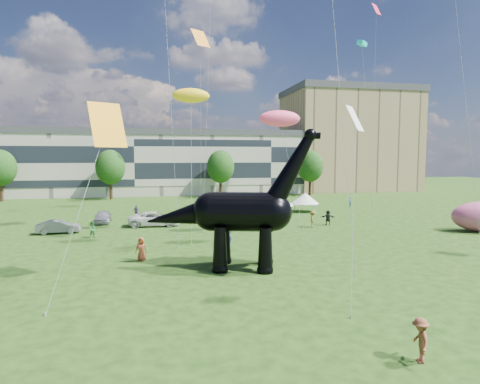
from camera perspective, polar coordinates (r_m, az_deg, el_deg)
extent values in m
plane|color=#16330C|center=(23.75, -2.24, -13.95)|extent=(220.00, 220.00, 0.00)
cube|color=beige|center=(84.29, -14.58, 3.75)|extent=(78.00, 11.00, 12.00)
cube|color=tan|center=(97.51, 15.12, 6.84)|extent=(28.00, 18.00, 22.00)
cylinder|color=#382314|center=(79.89, -30.81, -0.03)|extent=(0.56, 0.56, 3.20)
ellipsoid|color=#14380F|center=(79.66, -30.97, 3.35)|extent=(5.20, 5.20, 6.24)
cylinder|color=#382314|center=(75.87, -17.87, 0.21)|extent=(0.56, 0.56, 3.20)
ellipsoid|color=#14380F|center=(75.63, -17.97, 3.77)|extent=(5.20, 5.20, 6.24)
cylinder|color=#382314|center=(76.29, -2.77, 0.47)|extent=(0.56, 0.56, 3.20)
ellipsoid|color=#14380F|center=(76.06, -2.79, 4.02)|extent=(5.20, 5.20, 6.24)
cylinder|color=#382314|center=(81.01, 9.91, 0.67)|extent=(0.56, 0.56, 3.20)
ellipsoid|color=#14380F|center=(80.79, 9.96, 4.01)|extent=(5.20, 5.20, 6.24)
cone|color=black|center=(27.16, -2.86, -8.18)|extent=(1.29, 1.29, 3.03)
sphere|color=black|center=(27.49, -2.85, -10.88)|extent=(1.11, 1.11, 1.11)
cone|color=black|center=(29.30, -2.30, -7.19)|extent=(1.29, 1.29, 3.03)
sphere|color=black|center=(29.61, -2.29, -9.71)|extent=(1.11, 1.11, 1.11)
cone|color=black|center=(26.94, 3.60, -8.29)|extent=(1.29, 1.29, 3.03)
sphere|color=black|center=(27.28, 3.59, -11.01)|extent=(1.11, 1.11, 1.11)
cone|color=black|center=(29.11, 3.67, -7.28)|extent=(1.29, 1.29, 3.03)
sphere|color=black|center=(29.42, 3.66, -9.81)|extent=(1.11, 1.11, 1.11)
cylinder|color=black|center=(27.66, 0.32, -2.83)|extent=(4.82, 3.79, 2.72)
sphere|color=black|center=(27.89, -4.03, -2.77)|extent=(2.72, 2.72, 2.72)
sphere|color=black|center=(27.58, 4.72, -2.86)|extent=(2.62, 2.62, 2.62)
cone|color=black|center=(27.37, 7.34, 3.19)|extent=(4.07, 2.50, 5.34)
sphere|color=black|center=(27.48, 9.99, 7.99)|extent=(0.85, 0.85, 0.85)
cylinder|color=black|center=(27.51, 10.62, 7.87)|extent=(0.80, 0.62, 0.44)
cone|color=black|center=(28.32, -8.20, -3.38)|extent=(5.71, 3.51, 2.96)
imported|color=silver|center=(49.39, -18.93, -3.35)|extent=(1.77, 4.28, 1.45)
imported|color=slate|center=(44.41, -24.42, -4.52)|extent=(4.24, 1.86, 1.35)
imported|color=silver|center=(45.73, -12.00, -3.75)|extent=(5.90, 2.95, 1.60)
imported|color=#595960|center=(45.88, -3.50, -3.61)|extent=(2.39, 5.62, 1.62)
cube|color=silver|center=(56.86, 9.23, -1.66)|extent=(3.81, 3.81, 0.12)
cone|color=silver|center=(56.77, 9.24, -0.85)|extent=(4.83, 4.83, 1.52)
cylinder|color=#999999|center=(55.45, 7.84, -2.40)|extent=(0.06, 0.06, 1.11)
cylinder|color=#999999|center=(55.62, 10.76, -2.42)|extent=(0.06, 0.06, 1.11)
cylinder|color=#999999|center=(58.27, 7.75, -2.03)|extent=(0.06, 0.06, 1.11)
cylinder|color=#999999|center=(58.43, 10.53, -2.05)|extent=(0.06, 0.06, 1.11)
cube|color=white|center=(54.79, 5.75, -1.95)|extent=(3.51, 3.51, 0.11)
cone|color=white|center=(54.70, 5.76, -1.15)|extent=(4.45, 4.45, 1.43)
cylinder|color=#999999|center=(53.50, 4.37, -2.67)|extent=(0.06, 0.06, 1.05)
cylinder|color=#999999|center=(53.60, 7.23, -2.68)|extent=(0.06, 0.06, 1.05)
cylinder|color=#999999|center=(56.14, 4.33, -2.30)|extent=(0.06, 0.06, 1.05)
cylinder|color=#999999|center=(56.24, 7.05, -2.32)|extent=(0.06, 0.06, 1.05)
imported|color=#396790|center=(63.21, 15.40, -1.39)|extent=(0.63, 0.70, 1.62)
imported|color=black|center=(46.30, 12.40, -3.58)|extent=(1.65, 0.80, 1.71)
imported|color=navy|center=(35.16, -1.63, -6.14)|extent=(0.78, 0.70, 1.78)
imported|color=brown|center=(17.42, 24.26, -18.67)|extent=(0.94, 1.25, 1.71)
imported|color=#5D367A|center=(52.43, -14.53, -2.69)|extent=(1.00, 0.74, 1.58)
imported|color=#A04528|center=(30.91, -13.86, -7.87)|extent=(0.98, 0.77, 1.78)
imported|color=#317C36|center=(40.70, -20.14, -5.04)|extent=(0.95, 0.86, 1.60)
imported|color=brown|center=(44.56, 10.31, -3.80)|extent=(1.09, 1.35, 1.83)
plane|color=orange|center=(69.16, -5.64, 20.96)|extent=(4.10, 3.50, 3.02)
ellipsoid|color=gold|center=(39.20, -6.96, 13.46)|extent=(3.11, 3.85, 1.37)
ellipsoid|color=#F0426C|center=(38.03, 5.69, 10.35)|extent=(3.35, 4.30, 1.53)
cube|color=#0CB9C0|center=(66.90, 16.97, 19.57)|extent=(2.18, 2.09, 0.80)
plane|color=red|center=(76.05, 18.83, 23.40)|extent=(2.39, 1.96, 1.95)
plane|color=orange|center=(24.29, -18.32, 9.08)|extent=(2.80, 2.17, 2.58)
plane|color=white|center=(23.76, 16.04, 10.05)|extent=(1.65, 1.66, 1.44)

